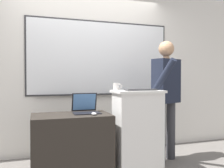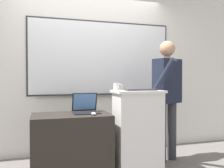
% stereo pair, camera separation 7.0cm
% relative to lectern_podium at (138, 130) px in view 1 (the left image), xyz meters
% --- Properties ---
extents(back_wall, '(6.40, 0.17, 2.68)m').
position_rel_lectern_podium_xyz_m(back_wall, '(-0.46, 0.97, 0.83)').
color(back_wall, silver).
rests_on(back_wall, ground_plane).
extents(lectern_podium, '(0.63, 0.41, 1.03)m').
position_rel_lectern_podium_xyz_m(lectern_podium, '(0.00, 0.00, 0.00)').
color(lectern_podium, silver).
rests_on(lectern_podium, ground_plane).
extents(side_desk, '(0.94, 0.57, 0.74)m').
position_rel_lectern_podium_xyz_m(side_desk, '(-0.84, 0.08, -0.14)').
color(side_desk, '#28231E').
rests_on(side_desk, ground_plane).
extents(person_presenter, '(0.57, 0.65, 1.72)m').
position_rel_lectern_podium_xyz_m(person_presenter, '(0.54, 0.19, 0.48)').
color(person_presenter, '#333338').
rests_on(person_presenter, ground_plane).
extents(laptop, '(0.33, 0.30, 0.25)m').
position_rel_lectern_podium_xyz_m(laptop, '(-0.65, 0.18, 0.31)').
color(laptop, black).
rests_on(laptop, side_desk).
extents(wireless_keyboard, '(0.40, 0.15, 0.02)m').
position_rel_lectern_podium_xyz_m(wireless_keyboard, '(0.02, -0.05, 0.52)').
color(wireless_keyboard, '#2D2D30').
rests_on(wireless_keyboard, lectern_podium).
extents(computer_mouse_by_laptop, '(0.06, 0.10, 0.03)m').
position_rel_lectern_podium_xyz_m(computer_mouse_by_laptop, '(-0.60, -0.07, 0.24)').
color(computer_mouse_by_laptop, '#BCBCC1').
rests_on(computer_mouse_by_laptop, side_desk).
extents(coffee_mug, '(0.12, 0.07, 0.09)m').
position_rel_lectern_podium_xyz_m(coffee_mug, '(-0.24, 0.14, 0.56)').
color(coffee_mug, silver).
rests_on(coffee_mug, lectern_podium).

